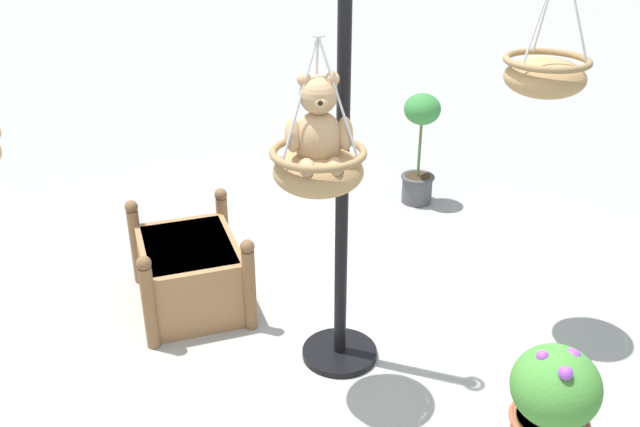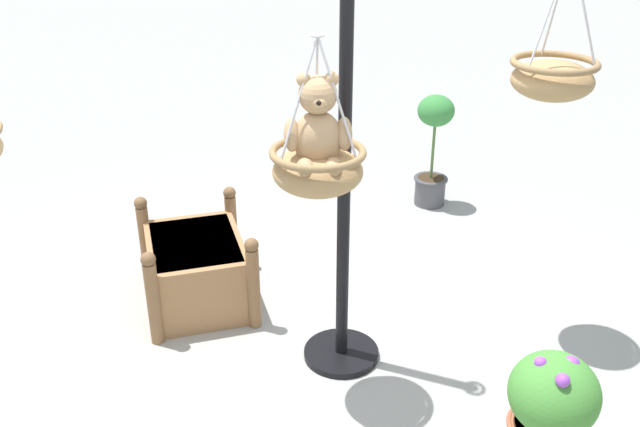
{
  "view_description": "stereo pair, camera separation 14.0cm",
  "coord_description": "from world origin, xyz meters",
  "px_view_note": "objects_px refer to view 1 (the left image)",
  "views": [
    {
      "loc": [
        0.32,
        3.1,
        2.55
      ],
      "look_at": [
        0.01,
        0.03,
        1.04
      ],
      "focal_mm": 38.68,
      "sensor_mm": 36.0,
      "label": 1
    },
    {
      "loc": [
        0.18,
        3.11,
        2.55
      ],
      "look_at": [
        0.01,
        0.03,
        1.04
      ],
      "focal_mm": 38.68,
      "sensor_mm": 36.0,
      "label": 2
    }
  ],
  "objects_px": {
    "wooden_planter_box": "(190,271)",
    "hanging_basket_left_high": "(545,74)",
    "display_pole_central": "(341,231)",
    "potted_plant_fern_front": "(553,398)",
    "potted_plant_flowering_red": "(420,146)",
    "teddy_bear": "(319,129)",
    "hanging_basket_with_teddy": "(318,168)"
  },
  "relations": [
    {
      "from": "display_pole_central",
      "to": "potted_plant_fern_front",
      "type": "height_order",
      "value": "display_pole_central"
    },
    {
      "from": "hanging_basket_with_teddy",
      "to": "potted_plant_flowering_red",
      "type": "bearing_deg",
      "value": -115.14
    },
    {
      "from": "hanging_basket_left_high",
      "to": "potted_plant_flowering_red",
      "type": "bearing_deg",
      "value": -84.5
    },
    {
      "from": "hanging_basket_left_high",
      "to": "potted_plant_fern_front",
      "type": "xyz_separation_m",
      "value": [
        0.18,
        1.02,
        -1.31
      ]
    },
    {
      "from": "display_pole_central",
      "to": "hanging_basket_left_high",
      "type": "bearing_deg",
      "value": -168.95
    },
    {
      "from": "display_pole_central",
      "to": "teddy_bear",
      "type": "height_order",
      "value": "display_pole_central"
    },
    {
      "from": "potted_plant_fern_front",
      "to": "potted_plant_flowering_red",
      "type": "bearing_deg",
      "value": -90.06
    },
    {
      "from": "display_pole_central",
      "to": "wooden_planter_box",
      "type": "bearing_deg",
      "value": -36.03
    },
    {
      "from": "wooden_planter_box",
      "to": "display_pole_central",
      "type": "bearing_deg",
      "value": 143.97
    },
    {
      "from": "hanging_basket_left_high",
      "to": "hanging_basket_with_teddy",
      "type": "bearing_deg",
      "value": 20.32
    },
    {
      "from": "hanging_basket_with_teddy",
      "to": "teddy_bear",
      "type": "bearing_deg",
      "value": 90.0
    },
    {
      "from": "potted_plant_fern_front",
      "to": "teddy_bear",
      "type": "bearing_deg",
      "value": -26.28
    },
    {
      "from": "hanging_basket_with_teddy",
      "to": "hanging_basket_left_high",
      "type": "height_order",
      "value": "hanging_basket_left_high"
    },
    {
      "from": "display_pole_central",
      "to": "hanging_basket_left_high",
      "type": "distance_m",
      "value": 1.37
    },
    {
      "from": "display_pole_central",
      "to": "teddy_bear",
      "type": "xyz_separation_m",
      "value": [
        0.15,
        0.27,
        0.68
      ]
    },
    {
      "from": "hanging_basket_left_high",
      "to": "teddy_bear",
      "type": "bearing_deg",
      "value": 21.21
    },
    {
      "from": "hanging_basket_with_teddy",
      "to": "wooden_planter_box",
      "type": "height_order",
      "value": "hanging_basket_with_teddy"
    },
    {
      "from": "hanging_basket_with_teddy",
      "to": "teddy_bear",
      "type": "height_order",
      "value": "hanging_basket_with_teddy"
    },
    {
      "from": "display_pole_central",
      "to": "potted_plant_fern_front",
      "type": "bearing_deg",
      "value": 139.11
    },
    {
      "from": "wooden_planter_box",
      "to": "hanging_basket_left_high",
      "type": "bearing_deg",
      "value": 167.76
    },
    {
      "from": "display_pole_central",
      "to": "hanging_basket_with_teddy",
      "type": "height_order",
      "value": "display_pole_central"
    },
    {
      "from": "teddy_bear",
      "to": "potted_plant_flowering_red",
      "type": "xyz_separation_m",
      "value": [
        -1.08,
        -2.33,
        -0.99
      ]
    },
    {
      "from": "wooden_planter_box",
      "to": "teddy_bear",
      "type": "bearing_deg",
      "value": 128.94
    },
    {
      "from": "wooden_planter_box",
      "to": "potted_plant_flowering_red",
      "type": "height_order",
      "value": "potted_plant_flowering_red"
    },
    {
      "from": "teddy_bear",
      "to": "potted_plant_fern_front",
      "type": "distance_m",
      "value": 1.71
    },
    {
      "from": "teddy_bear",
      "to": "hanging_basket_left_high",
      "type": "distance_m",
      "value": 1.36
    },
    {
      "from": "display_pole_central",
      "to": "potted_plant_fern_front",
      "type": "relative_size",
      "value": 4.52
    },
    {
      "from": "hanging_basket_with_teddy",
      "to": "hanging_basket_left_high",
      "type": "relative_size",
      "value": 0.97
    },
    {
      "from": "display_pole_central",
      "to": "wooden_planter_box",
      "type": "relative_size",
      "value": 2.64
    },
    {
      "from": "potted_plant_fern_front",
      "to": "potted_plant_flowering_red",
      "type": "relative_size",
      "value": 0.6
    },
    {
      "from": "potted_plant_fern_front",
      "to": "potted_plant_flowering_red",
      "type": "distance_m",
      "value": 2.87
    },
    {
      "from": "wooden_planter_box",
      "to": "potted_plant_fern_front",
      "type": "bearing_deg",
      "value": 141.42
    }
  ]
}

